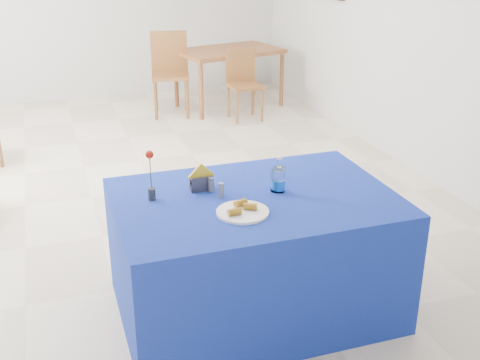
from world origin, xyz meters
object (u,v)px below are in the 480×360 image
chair_bg_left (170,67)px  chair_bg_right (243,79)px  plate (243,212)px  oak_table (229,55)px  blue_table (254,254)px  water_bottle (279,180)px

chair_bg_left → chair_bg_right: chair_bg_left is taller
plate → chair_bg_left: 4.65m
plate → oak_table: plate is taller
oak_table → chair_bg_left: size_ratio=1.41×
blue_table → water_bottle: (0.16, 0.02, 0.45)m
chair_bg_right → plate: bearing=-110.2°
plate → chair_bg_right: size_ratio=0.34×
water_bottle → chair_bg_right: 4.07m
blue_table → chair_bg_right: size_ratio=1.89×
plate → chair_bg_left: size_ratio=0.28×
water_bottle → oak_table: 4.60m
plate → water_bottle: 0.37m
plate → water_bottle: size_ratio=1.33×
oak_table → chair_bg_right: (0.00, -0.57, -0.19)m
chair_bg_left → blue_table: bearing=-84.6°
oak_table → water_bottle: bearing=-103.8°
plate → chair_bg_right: 4.36m
blue_table → plate: bearing=-126.0°
water_bottle → chair_bg_right: size_ratio=0.25×
blue_table → water_bottle: 0.48m
blue_table → chair_bg_left: (0.46, 4.42, 0.21)m
oak_table → blue_table: bearing=-105.6°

